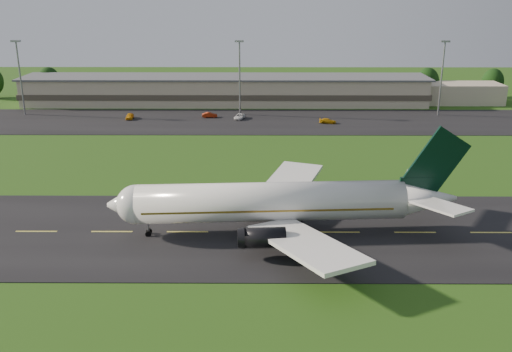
{
  "coord_description": "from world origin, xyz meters",
  "views": [
    {
      "loc": [
        10.41,
        -75.82,
        33.83
      ],
      "look_at": [
        9.9,
        8.0,
        6.0
      ],
      "focal_mm": 40.0,
      "sensor_mm": 36.0,
      "label": 1
    }
  ],
  "objects_px": {
    "terminal": "(246,91)",
    "light_mast_west": "(19,69)",
    "service_vehicle_c": "(240,116)",
    "service_vehicle_d": "(328,121)",
    "light_mast_centre": "(240,69)",
    "service_vehicle_b": "(210,115)",
    "light_mast_east": "(442,69)",
    "airliner": "(277,202)",
    "service_vehicle_a": "(130,116)"
  },
  "relations": [
    {
      "from": "airliner",
      "to": "light_mast_west",
      "type": "relative_size",
      "value": 2.52
    },
    {
      "from": "light_mast_west",
      "to": "service_vehicle_a",
      "type": "height_order",
      "value": "light_mast_west"
    },
    {
      "from": "light_mast_east",
      "to": "service_vehicle_a",
      "type": "height_order",
      "value": "light_mast_east"
    },
    {
      "from": "light_mast_east",
      "to": "service_vehicle_c",
      "type": "relative_size",
      "value": 4.2
    },
    {
      "from": "terminal",
      "to": "service_vehicle_d",
      "type": "height_order",
      "value": "terminal"
    },
    {
      "from": "airliner",
      "to": "light_mast_west",
      "type": "bearing_deg",
      "value": 126.82
    },
    {
      "from": "service_vehicle_a",
      "to": "service_vehicle_c",
      "type": "xyz_separation_m",
      "value": [
        29.56,
        0.17,
        -0.08
      ]
    },
    {
      "from": "light_mast_west",
      "to": "terminal",
      "type": "bearing_deg",
      "value": 14.76
    },
    {
      "from": "airliner",
      "to": "light_mast_east",
      "type": "bearing_deg",
      "value": 55.98
    },
    {
      "from": "terminal",
      "to": "light_mast_centre",
      "type": "bearing_deg",
      "value": -94.95
    },
    {
      "from": "airliner",
      "to": "service_vehicle_a",
      "type": "bearing_deg",
      "value": 113.19
    },
    {
      "from": "service_vehicle_b",
      "to": "service_vehicle_d",
      "type": "relative_size",
      "value": 0.95
    },
    {
      "from": "airliner",
      "to": "service_vehicle_a",
      "type": "xyz_separation_m",
      "value": [
        -37.4,
        74.34,
        -3.81
      ]
    },
    {
      "from": "light_mast_west",
      "to": "light_mast_east",
      "type": "xyz_separation_m",
      "value": [
        115.0,
        0.0,
        0.0
      ]
    },
    {
      "from": "service_vehicle_a",
      "to": "airliner",
      "type": "bearing_deg",
      "value": -66.9
    },
    {
      "from": "airliner",
      "to": "light_mast_centre",
      "type": "height_order",
      "value": "light_mast_centre"
    },
    {
      "from": "service_vehicle_c",
      "to": "service_vehicle_d",
      "type": "distance_m",
      "value": 23.69
    },
    {
      "from": "service_vehicle_d",
      "to": "light_mast_centre",
      "type": "bearing_deg",
      "value": 74.25
    },
    {
      "from": "light_mast_centre",
      "to": "service_vehicle_b",
      "type": "relative_size",
      "value": 4.92
    },
    {
      "from": "terminal",
      "to": "light_mast_east",
      "type": "height_order",
      "value": "light_mast_east"
    },
    {
      "from": "service_vehicle_a",
      "to": "terminal",
      "type": "bearing_deg",
      "value": 31.59
    },
    {
      "from": "terminal",
      "to": "airliner",
      "type": "bearing_deg",
      "value": -86.13
    },
    {
      "from": "light_mast_centre",
      "to": "light_mast_east",
      "type": "bearing_deg",
      "value": 0.0
    },
    {
      "from": "service_vehicle_a",
      "to": "service_vehicle_d",
      "type": "relative_size",
      "value": 1.01
    },
    {
      "from": "service_vehicle_b",
      "to": "service_vehicle_d",
      "type": "distance_m",
      "value": 32.11
    },
    {
      "from": "light_mast_centre",
      "to": "service_vehicle_b",
      "type": "xyz_separation_m",
      "value": [
        -8.15,
        -3.61,
        -11.96
      ]
    },
    {
      "from": "service_vehicle_d",
      "to": "service_vehicle_c",
      "type": "bearing_deg",
      "value": 86.26
    },
    {
      "from": "service_vehicle_b",
      "to": "light_mast_west",
      "type": "bearing_deg",
      "value": 80.18
    },
    {
      "from": "light_mast_west",
      "to": "airliner",
      "type": "bearing_deg",
      "value": -49.66
    },
    {
      "from": "terminal",
      "to": "light_mast_west",
      "type": "distance_m",
      "value": 64.1
    },
    {
      "from": "terminal",
      "to": "service_vehicle_c",
      "type": "xyz_separation_m",
      "value": [
        -1.34,
        -21.62,
        -3.22
      ]
    },
    {
      "from": "airliner",
      "to": "terminal",
      "type": "xyz_separation_m",
      "value": [
        -6.5,
        96.13,
        -0.67
      ]
    },
    {
      "from": "light_mast_centre",
      "to": "service_vehicle_c",
      "type": "distance_m",
      "value": 13.14
    },
    {
      "from": "service_vehicle_c",
      "to": "light_mast_centre",
      "type": "bearing_deg",
      "value": 103.95
    },
    {
      "from": "airliner",
      "to": "service_vehicle_c",
      "type": "xyz_separation_m",
      "value": [
        -7.83,
        74.51,
        -3.89
      ]
    },
    {
      "from": "airliner",
      "to": "service_vehicle_d",
      "type": "bearing_deg",
      "value": 74.05
    },
    {
      "from": "service_vehicle_b",
      "to": "terminal",
      "type": "bearing_deg",
      "value": -31.6
    },
    {
      "from": "service_vehicle_a",
      "to": "service_vehicle_c",
      "type": "distance_m",
      "value": 29.56
    },
    {
      "from": "service_vehicle_c",
      "to": "light_mast_west",
      "type": "bearing_deg",
      "value": -171.92
    },
    {
      "from": "light_mast_west",
      "to": "service_vehicle_c",
      "type": "bearing_deg",
      "value": -5.18
    },
    {
      "from": "airliner",
      "to": "service_vehicle_c",
      "type": "bearing_deg",
      "value": 92.48
    },
    {
      "from": "terminal",
      "to": "light_mast_centre",
      "type": "distance_m",
      "value": 18.45
    },
    {
      "from": "light_mast_east",
      "to": "service_vehicle_c",
      "type": "height_order",
      "value": "light_mast_east"
    },
    {
      "from": "light_mast_west",
      "to": "service_vehicle_d",
      "type": "height_order",
      "value": "light_mast_west"
    },
    {
      "from": "service_vehicle_a",
      "to": "service_vehicle_b",
      "type": "height_order",
      "value": "service_vehicle_a"
    },
    {
      "from": "light_mast_centre",
      "to": "service_vehicle_a",
      "type": "distance_m",
      "value": 32.29
    },
    {
      "from": "service_vehicle_a",
      "to": "service_vehicle_c",
      "type": "bearing_deg",
      "value": -3.28
    },
    {
      "from": "service_vehicle_d",
      "to": "light_mast_east",
      "type": "bearing_deg",
      "value": -63.04
    },
    {
      "from": "terminal",
      "to": "light_mast_west",
      "type": "relative_size",
      "value": 7.13
    },
    {
      "from": "light_mast_centre",
      "to": "service_vehicle_d",
      "type": "distance_m",
      "value": 28.16
    }
  ]
}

